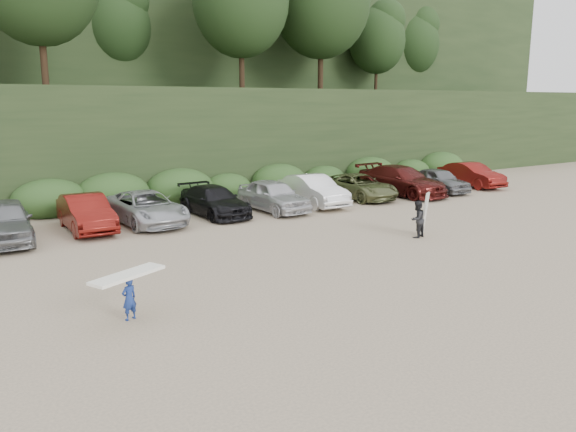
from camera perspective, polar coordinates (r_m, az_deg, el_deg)
ground at (r=17.19m, az=3.43°, el=-6.19°), size 120.00×120.00×0.00m
hillside_backdrop at (r=50.42m, az=-22.57°, el=17.52°), size 90.00×41.50×28.00m
parked_cars at (r=25.18m, az=-11.84°, el=1.06°), size 39.65×5.98×1.65m
child_surfer at (r=14.21m, az=-15.90°, el=-7.08°), size 2.01×1.33×1.18m
adult_surfer at (r=22.49m, az=13.05°, el=-0.27°), size 1.22×0.72×1.72m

